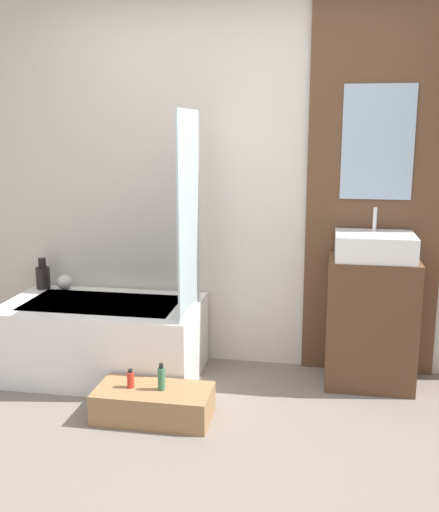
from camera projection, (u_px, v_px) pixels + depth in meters
The scene contains 12 objects.
ground_plane at pixel (193, 484), 2.81m from camera, with size 12.00×12.00×0.00m, color slate.
wall_tiled_back at pixel (241, 179), 4.06m from camera, with size 4.20×0.06×2.60m, color beige.
wall_wood_accent at pixel (376, 179), 3.86m from camera, with size 0.88×0.04×2.60m.
bathtub at pixel (103, 338), 4.02m from camera, with size 1.29×0.74×0.50m.
glass_shower_screen at pixel (189, 213), 3.66m from camera, with size 0.01×0.56×1.25m, color silver.
wooden_step_bench at pixel (154, 403), 3.43m from camera, with size 0.66×0.33×0.18m, color #997047.
vanity_cabinet at pixel (370, 322), 3.83m from camera, with size 0.56×0.40×0.84m, color brown.
sink at pixel (375, 246), 3.73m from camera, with size 0.49×0.38×0.31m.
vase_tall_dark at pixel (43, 276), 4.30m from camera, with size 0.10×0.10×0.22m.
vase_round_light at pixel (65, 282), 4.28m from camera, with size 0.11×0.11×0.11m, color silver.
bottle_soap_primary at pixel (131, 379), 3.43m from camera, with size 0.04×0.04×0.11m.
bottle_soap_secondary at pixel (161, 378), 3.39m from camera, with size 0.04×0.04×0.16m.
Camera 1 is at (0.56, -2.46, 1.65)m, focal length 42.00 mm.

